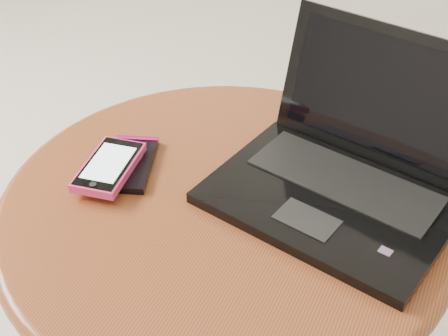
% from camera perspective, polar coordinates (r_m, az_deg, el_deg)
% --- Properties ---
extents(table, '(0.65, 0.65, 0.51)m').
position_cam_1_polar(table, '(0.96, 0.06, -7.80)').
color(table, brown).
rests_on(table, ground).
extents(laptop, '(0.37, 0.34, 0.21)m').
position_cam_1_polar(laptop, '(0.89, 10.95, -0.18)').
color(laptop, black).
rests_on(laptop, table).
extents(phone_black, '(0.10, 0.14, 0.01)m').
position_cam_1_polar(phone_black, '(0.95, -8.57, 0.40)').
color(phone_black, black).
rests_on(phone_black, table).
extents(phone_pink, '(0.08, 0.13, 0.02)m').
position_cam_1_polar(phone_pink, '(0.92, -10.42, 0.14)').
color(phone_pink, '#E53477').
rests_on(phone_pink, phone_black).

